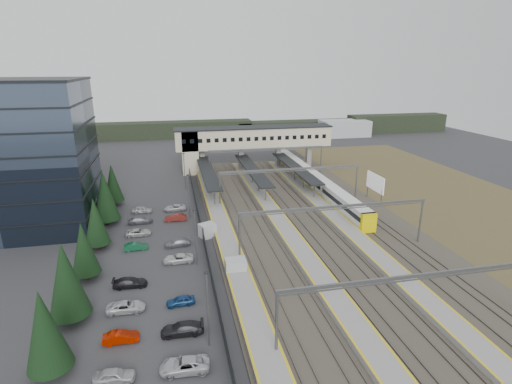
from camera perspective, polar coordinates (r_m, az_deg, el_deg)
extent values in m
plane|color=#2B2B2D|center=(64.55, -1.80, -6.34)|extent=(220.00, 220.00, 0.00)
cube|color=#344053|center=(75.93, -31.64, 4.21)|extent=(24.00, 18.00, 24.00)
cube|color=black|center=(78.01, -30.64, -1.90)|extent=(24.30, 18.30, 0.25)
cube|color=black|center=(77.07, -31.03, 0.51)|extent=(24.30, 18.30, 0.25)
cube|color=black|center=(76.28, -31.44, 2.96)|extent=(24.30, 18.30, 0.25)
cube|color=black|center=(75.63, -31.85, 5.47)|extent=(24.30, 18.30, 0.25)
cube|color=black|center=(75.13, -32.28, 8.02)|extent=(24.30, 18.30, 0.25)
cube|color=black|center=(74.79, -32.71, 10.59)|extent=(24.30, 18.30, 0.25)
cylinder|color=black|center=(42.70, -27.10, -21.59)|extent=(0.44, 0.44, 1.20)
cone|color=black|center=(40.33, -27.96, -16.95)|extent=(3.90, 3.90, 7.50)
cylinder|color=black|center=(48.98, -24.79, -15.79)|extent=(0.44, 0.44, 1.20)
cone|color=black|center=(46.78, -25.50, -11.14)|extent=(4.26, 4.26, 8.20)
cylinder|color=black|center=(56.57, -22.93, -10.84)|extent=(0.44, 0.44, 1.20)
cone|color=black|center=(54.95, -23.40, -7.34)|extent=(3.54, 3.54, 6.80)
cylinder|color=black|center=(64.53, -21.56, -7.09)|extent=(0.44, 0.44, 1.20)
cone|color=black|center=(63.08, -21.95, -3.86)|extent=(3.64, 3.64, 7.00)
cylinder|color=black|center=(73.65, -20.40, -3.88)|extent=(0.44, 0.44, 1.20)
cone|color=black|center=(72.16, -20.80, -0.44)|extent=(4.42, 4.42, 8.50)
cylinder|color=black|center=(82.98, -19.52, -1.38)|extent=(0.44, 0.44, 1.20)
cone|color=black|center=(81.82, -19.80, 1.26)|extent=(3.74, 3.74, 7.20)
imported|color=#A0A1A5|center=(40.01, -19.57, -23.49)|extent=(3.67, 1.72, 1.22)
imported|color=#9D1600|center=(44.14, -18.73, -19.03)|extent=(3.50, 1.24, 1.15)
imported|color=#B8B9BE|center=(48.48, -18.08, -15.32)|extent=(4.25, 2.00, 1.17)
imported|color=black|center=(52.99, -17.55, -12.22)|extent=(4.20, 1.78, 1.21)
imported|color=#145332|center=(62.41, -16.75, -7.44)|extent=(3.57, 1.42, 1.16)
imported|color=#B3B3B3|center=(67.26, -16.44, -5.56)|extent=(4.06, 1.95, 1.12)
imported|color=#57585F|center=(72.14, -16.18, -3.89)|extent=(4.24, 1.82, 1.22)
imported|color=#A3A4A7|center=(77.09, -15.95, -2.45)|extent=(3.80, 1.78, 1.26)
imported|color=#B0B0B5|center=(39.52, -10.18, -23.16)|extent=(4.63, 2.39, 1.25)
imported|color=black|center=(43.68, -10.49, -18.64)|extent=(4.46, 1.98, 1.27)
imported|color=navy|center=(48.11, -10.72, -15.01)|extent=(3.34, 1.55, 1.11)
imported|color=silver|center=(57.33, -11.07, -9.30)|extent=(4.26, 2.02, 1.18)
imported|color=slate|center=(62.11, -11.20, -7.12)|extent=(4.06, 1.93, 1.14)
imported|color=maroon|center=(71.87, -11.41, -3.58)|extent=(3.91, 1.50, 1.27)
imported|color=#B9B8BD|center=(76.86, -11.49, -2.21)|extent=(4.13, 1.91, 1.15)
cylinder|color=slate|center=(39.93, -6.91, -16.41)|extent=(0.16, 0.16, 8.00)
cube|color=black|center=(37.84, -7.13, -11.38)|extent=(0.50, 0.25, 0.15)
cylinder|color=slate|center=(54.83, -8.62, -6.51)|extent=(0.16, 0.16, 8.00)
cube|color=black|center=(53.33, -8.81, -2.59)|extent=(0.50, 0.25, 0.15)
cylinder|color=slate|center=(71.63, -9.59, -0.68)|extent=(0.16, 0.16, 8.00)
cube|color=black|center=(70.49, -9.75, 2.40)|extent=(0.50, 0.25, 0.15)
cylinder|color=slate|center=(88.90, -10.18, 2.91)|extent=(0.16, 0.16, 8.00)
cube|color=black|center=(87.98, -10.32, 5.43)|extent=(0.50, 0.25, 0.15)
cube|color=#26282B|center=(68.03, -7.98, -4.30)|extent=(0.08, 90.00, 2.00)
cube|color=#A5A9AC|center=(52.99, -2.92, -10.69)|extent=(2.73, 2.02, 2.25)
cube|color=#A5A9AC|center=(64.44, -6.95, -5.45)|extent=(3.00, 2.80, 2.19)
cube|color=#3C372E|center=(71.83, 6.95, -3.82)|extent=(34.00, 90.00, 0.20)
cube|color=#59544C|center=(68.87, -3.14, -4.52)|extent=(0.08, 90.00, 0.14)
cube|color=#59544C|center=(69.09, -1.96, -4.42)|extent=(0.08, 90.00, 0.14)
cube|color=#59544C|center=(69.54, 0.12, -4.26)|extent=(0.08, 90.00, 0.14)
cube|color=#59544C|center=(69.84, 1.28, -4.17)|extent=(0.08, 90.00, 0.14)
cube|color=#59544C|center=(70.96, 4.87, -3.87)|extent=(0.08, 90.00, 0.14)
cube|color=#59544C|center=(71.38, 5.98, -3.77)|extent=(0.08, 90.00, 0.14)
cube|color=#59544C|center=(72.17, 7.92, -3.60)|extent=(0.08, 90.00, 0.14)
cube|color=#59544C|center=(72.66, 8.99, -3.50)|extent=(0.08, 90.00, 0.14)
cube|color=#59544C|center=(74.35, 12.28, -3.20)|extent=(0.08, 90.00, 0.14)
cube|color=#59544C|center=(74.94, 13.29, -3.10)|extent=(0.08, 90.00, 0.14)
cube|color=#59544C|center=(76.04, 15.04, -2.93)|extent=(0.08, 90.00, 0.14)
cube|color=#59544C|center=(76.68, 16.00, -2.84)|extent=(0.08, 90.00, 0.14)
cube|color=gray|center=(68.52, -5.03, -4.52)|extent=(3.20, 82.00, 0.90)
cube|color=gold|center=(68.21, -6.26, -4.25)|extent=(0.25, 82.00, 0.02)
cube|color=gold|center=(68.52, -3.84, -4.08)|extent=(0.25, 82.00, 0.02)
cube|color=gray|center=(70.30, 3.09, -3.89)|extent=(3.20, 82.00, 0.90)
cube|color=gold|center=(69.79, 1.95, -3.63)|extent=(0.25, 82.00, 0.02)
cube|color=gold|center=(70.51, 4.24, -3.45)|extent=(0.25, 82.00, 0.02)
cube|color=gray|center=(73.41, 10.66, -3.23)|extent=(3.20, 82.00, 0.90)
cube|color=gold|center=(72.72, 9.63, -2.98)|extent=(0.25, 82.00, 0.02)
cube|color=gold|center=(73.81, 11.73, -2.80)|extent=(0.25, 82.00, 0.02)
cube|color=black|center=(88.21, -6.91, 2.94)|extent=(3.00, 30.00, 0.25)
cube|color=slate|center=(88.25, -6.91, 2.85)|extent=(3.10, 30.00, 0.12)
cylinder|color=slate|center=(76.25, -5.93, -0.65)|extent=(0.20, 0.20, 3.10)
cylinder|color=slate|center=(82.42, -6.44, 0.74)|extent=(0.20, 0.20, 3.10)
cylinder|color=slate|center=(88.63, -6.87, 1.94)|extent=(0.20, 0.20, 3.10)
cylinder|color=slate|center=(94.88, -7.25, 2.99)|extent=(0.20, 0.20, 3.10)
cylinder|color=slate|center=(101.17, -7.58, 3.90)|extent=(0.20, 0.20, 3.10)
cube|color=black|center=(89.60, -0.52, 3.31)|extent=(3.00, 30.00, 0.25)
cube|color=slate|center=(89.64, -0.52, 3.21)|extent=(3.10, 30.00, 0.12)
cylinder|color=slate|center=(77.85, 1.40, -0.17)|extent=(0.20, 0.20, 3.10)
cylinder|color=slate|center=(83.90, 0.37, 1.17)|extent=(0.20, 0.20, 3.10)
cylinder|color=slate|center=(90.01, -0.52, 2.32)|extent=(0.20, 0.20, 3.10)
cylinder|color=slate|center=(96.18, -1.30, 3.33)|extent=(0.20, 0.20, 3.10)
cylinder|color=slate|center=(102.38, -1.99, 4.21)|extent=(0.20, 0.20, 3.10)
cube|color=black|center=(92.06, 5.60, 3.61)|extent=(3.00, 30.00, 0.25)
cube|color=slate|center=(92.10, 5.59, 3.52)|extent=(3.10, 30.00, 0.12)
cylinder|color=slate|center=(80.67, 8.32, 0.29)|extent=(0.20, 0.20, 3.10)
cylinder|color=slate|center=(86.52, 6.85, 1.55)|extent=(0.20, 0.20, 3.10)
cylinder|color=slate|center=(92.46, 5.57, 2.65)|extent=(0.20, 0.20, 3.10)
cylinder|color=slate|center=(98.47, 4.44, 3.62)|extent=(0.20, 0.20, 3.10)
cylinder|color=slate|center=(104.54, 3.43, 4.47)|extent=(0.20, 0.20, 3.10)
cube|color=#C5B894|center=(103.72, -0.30, 7.84)|extent=(40.00, 6.00, 5.00)
cube|color=black|center=(103.31, -0.30, 9.23)|extent=(40.40, 6.40, 0.30)
cube|color=#C5B894|center=(102.26, -9.43, 5.74)|extent=(4.00, 6.00, 11.00)
cube|color=black|center=(98.65, -10.30, 7.10)|extent=(1.00, 0.06, 1.00)
cube|color=black|center=(98.73, -9.13, 7.17)|extent=(1.00, 0.06, 1.00)
cube|color=black|center=(98.85, -7.97, 7.23)|extent=(1.00, 0.06, 1.00)
cube|color=black|center=(99.01, -6.81, 7.30)|extent=(1.00, 0.06, 1.00)
cube|color=black|center=(99.20, -5.65, 7.36)|extent=(1.00, 0.06, 1.00)
cube|color=black|center=(99.44, -4.49, 7.41)|extent=(1.00, 0.06, 1.00)
cube|color=black|center=(99.72, -3.35, 7.47)|extent=(1.00, 0.06, 1.00)
cube|color=black|center=(100.04, -2.20, 7.52)|extent=(1.00, 0.06, 1.00)
cube|color=black|center=(100.40, -1.07, 7.56)|extent=(1.00, 0.06, 1.00)
cube|color=black|center=(100.79, 0.06, 7.61)|extent=(1.00, 0.06, 1.00)
cube|color=black|center=(101.22, 1.17, 7.65)|extent=(1.00, 0.06, 1.00)
cube|color=black|center=(101.69, 2.28, 7.68)|extent=(1.00, 0.06, 1.00)
cube|color=black|center=(102.20, 3.38, 7.72)|extent=(1.00, 0.06, 1.00)
cube|color=black|center=(102.74, 4.46, 7.75)|extent=(1.00, 0.06, 1.00)
cube|color=black|center=(103.32, 5.54, 7.77)|extent=(1.00, 0.06, 1.00)
cube|color=black|center=(103.94, 6.60, 7.80)|extent=(1.00, 0.06, 1.00)
cube|color=black|center=(104.59, 7.65, 7.82)|extent=(1.00, 0.06, 1.00)
cube|color=black|center=(105.27, 8.68, 7.84)|extent=(1.00, 0.06, 1.00)
cube|color=black|center=(105.99, 9.70, 7.86)|extent=(1.00, 0.06, 1.00)
cube|color=gray|center=(102.87, -8.52, 4.43)|extent=(1.20, 1.60, 6.00)
cube|color=gray|center=(102.97, -7.69, 4.48)|extent=(1.20, 1.60, 6.00)
cube|color=gray|center=(104.16, -2.18, 4.78)|extent=(1.20, 1.60, 6.00)
cube|color=gray|center=(106.29, 3.15, 5.03)|extent=(1.20, 1.60, 6.00)
cube|color=gray|center=(108.78, 7.50, 5.20)|extent=(1.20, 1.60, 6.00)
cylinder|color=slate|center=(38.63, 2.96, -18.51)|extent=(0.28, 0.28, 7.00)
cube|color=slate|center=(42.13, 22.13, -11.00)|extent=(28.40, 0.25, 0.35)
cube|color=slate|center=(42.31, 22.07, -11.48)|extent=(28.40, 0.12, 0.12)
cylinder|color=slate|center=(55.62, -2.38, -6.51)|extent=(0.28, 0.28, 7.00)
cylinder|color=slate|center=(65.92, 22.42, -3.94)|extent=(0.28, 0.28, 7.00)
cube|color=slate|center=(58.10, 11.32, -2.05)|extent=(28.40, 0.25, 0.35)
cube|color=slate|center=(58.23, 11.29, -2.42)|extent=(28.40, 0.12, 0.12)
cylinder|color=slate|center=(76.01, -5.21, 0.18)|extent=(0.28, 0.28, 7.00)
cylinder|color=slate|center=(83.84, 14.14, 1.39)|extent=(0.28, 0.28, 7.00)
cube|color=slate|center=(77.85, 5.01, 3.29)|extent=(28.40, 0.25, 0.35)
cube|color=slate|center=(77.95, 5.00, 3.01)|extent=(28.40, 0.12, 0.12)
cylinder|color=slate|center=(95.18, -6.70, 3.74)|extent=(0.28, 0.28, 7.00)
cylinder|color=slate|center=(101.54, 9.26, 4.51)|extent=(0.28, 0.28, 7.00)
cube|color=slate|center=(96.65, 1.55, 6.19)|extent=(28.40, 0.25, 0.35)
cube|color=slate|center=(96.73, 1.55, 5.96)|extent=(28.40, 0.12, 0.12)
cube|color=silver|center=(74.53, 12.71, -1.85)|extent=(2.54, 17.55, 3.27)
cube|color=black|center=(74.41, 12.73, -1.58)|extent=(2.60, 16.95, 0.82)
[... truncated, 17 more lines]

